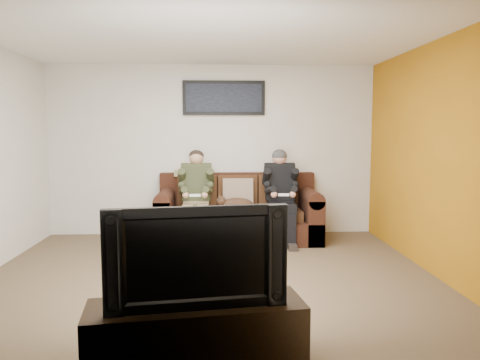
{
  "coord_description": "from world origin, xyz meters",
  "views": [
    {
      "loc": [
        0.1,
        -4.99,
        1.61
      ],
      "look_at": [
        0.38,
        1.2,
        0.95
      ],
      "focal_mm": 35.0,
      "sensor_mm": 36.0,
      "label": 1
    }
  ],
  "objects_px": {
    "cat": "(235,204)",
    "television": "(195,254)",
    "person_right": "(281,190)",
    "tv_stand": "(196,336)",
    "person_left": "(196,191)",
    "framed_poster": "(224,98)",
    "sofa": "(238,215)"
  },
  "relations": [
    {
      "from": "person_left",
      "to": "cat",
      "type": "bearing_deg",
      "value": -8.94
    },
    {
      "from": "person_left",
      "to": "framed_poster",
      "type": "bearing_deg",
      "value": 54.98
    },
    {
      "from": "sofa",
      "to": "person_left",
      "type": "xyz_separation_m",
      "value": [
        -0.61,
        -0.2,
        0.39
      ]
    },
    {
      "from": "television",
      "to": "framed_poster",
      "type": "bearing_deg",
      "value": 78.55
    },
    {
      "from": "person_right",
      "to": "tv_stand",
      "type": "relative_size",
      "value": 0.92
    },
    {
      "from": "framed_poster",
      "to": "sofa",
      "type": "bearing_deg",
      "value": -62.37
    },
    {
      "from": "person_left",
      "to": "person_right",
      "type": "bearing_deg",
      "value": 0.02
    },
    {
      "from": "cat",
      "to": "framed_poster",
      "type": "bearing_deg",
      "value": 102.71
    },
    {
      "from": "cat",
      "to": "television",
      "type": "relative_size",
      "value": 0.56
    },
    {
      "from": "sofa",
      "to": "tv_stand",
      "type": "xyz_separation_m",
      "value": [
        -0.44,
        -3.78,
        -0.13
      ]
    },
    {
      "from": "cat",
      "to": "tv_stand",
      "type": "distance_m",
      "value": 3.54
    },
    {
      "from": "tv_stand",
      "to": "television",
      "type": "relative_size",
      "value": 1.24
    },
    {
      "from": "person_right",
      "to": "television",
      "type": "bearing_deg",
      "value": -106.27
    },
    {
      "from": "cat",
      "to": "tv_stand",
      "type": "height_order",
      "value": "cat"
    },
    {
      "from": "tv_stand",
      "to": "person_left",
      "type": "bearing_deg",
      "value": 84.5
    },
    {
      "from": "person_right",
      "to": "television",
      "type": "relative_size",
      "value": 1.13
    },
    {
      "from": "person_right",
      "to": "framed_poster",
      "type": "height_order",
      "value": "framed_poster"
    },
    {
      "from": "person_right",
      "to": "television",
      "type": "distance_m",
      "value": 3.74
    },
    {
      "from": "cat",
      "to": "television",
      "type": "distance_m",
      "value": 3.53
    },
    {
      "from": "person_right",
      "to": "framed_poster",
      "type": "bearing_deg",
      "value": 144.31
    },
    {
      "from": "sofa",
      "to": "person_right",
      "type": "distance_m",
      "value": 0.75
    },
    {
      "from": "cat",
      "to": "tv_stand",
      "type": "bearing_deg",
      "value": -96.38
    },
    {
      "from": "person_right",
      "to": "tv_stand",
      "type": "bearing_deg",
      "value": -106.27
    },
    {
      "from": "person_right",
      "to": "framed_poster",
      "type": "relative_size",
      "value": 1.07
    },
    {
      "from": "person_right",
      "to": "television",
      "type": "height_order",
      "value": "person_right"
    },
    {
      "from": "person_right",
      "to": "cat",
      "type": "bearing_deg",
      "value": -172.36
    },
    {
      "from": "person_left",
      "to": "television",
      "type": "relative_size",
      "value": 1.13
    },
    {
      "from": "sofa",
      "to": "framed_poster",
      "type": "distance_m",
      "value": 1.79
    },
    {
      "from": "person_left",
      "to": "framed_poster",
      "type": "height_order",
      "value": "framed_poster"
    },
    {
      "from": "sofa",
      "to": "person_right",
      "type": "bearing_deg",
      "value": -18.0
    },
    {
      "from": "person_left",
      "to": "person_right",
      "type": "relative_size",
      "value": 0.99
    },
    {
      "from": "sofa",
      "to": "cat",
      "type": "xyz_separation_m",
      "value": [
        -0.05,
        -0.28,
        0.21
      ]
    }
  ]
}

